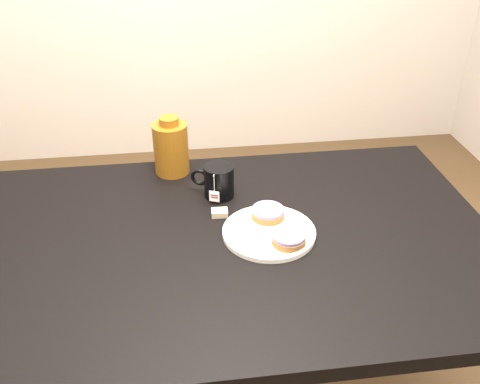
# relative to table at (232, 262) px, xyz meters

# --- Properties ---
(table) EXTENTS (1.40, 0.90, 0.75)m
(table) POSITION_rel_table_xyz_m (0.00, 0.00, 0.00)
(table) COLOR black
(table) RESTS_ON ground_plane
(plate) EXTENTS (0.25, 0.25, 0.02)m
(plate) POSITION_rel_table_xyz_m (0.10, 0.00, 0.09)
(plate) COLOR white
(plate) RESTS_ON table
(bagel_back) EXTENTS (0.12, 0.12, 0.03)m
(bagel_back) POSITION_rel_table_xyz_m (0.11, 0.06, 0.11)
(bagel_back) COLOR brown
(bagel_back) RESTS_ON plate
(bagel_front) EXTENTS (0.11, 0.11, 0.03)m
(bagel_front) POSITION_rel_table_xyz_m (0.14, -0.06, 0.11)
(bagel_front) COLOR brown
(bagel_front) RESTS_ON plate
(mug) EXTENTS (0.14, 0.11, 0.10)m
(mug) POSITION_rel_table_xyz_m (-0.01, 0.21, 0.13)
(mug) COLOR black
(mug) RESTS_ON table
(teabag_pouch) EXTENTS (0.05, 0.03, 0.02)m
(teabag_pouch) POSITION_rel_table_xyz_m (-0.02, 0.11, 0.09)
(teabag_pouch) COLOR #C6B793
(teabag_pouch) RESTS_ON table
(bagel_package) EXTENTS (0.13, 0.13, 0.19)m
(bagel_package) POSITION_rel_table_xyz_m (-0.14, 0.38, 0.17)
(bagel_package) COLOR #57300B
(bagel_package) RESTS_ON table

